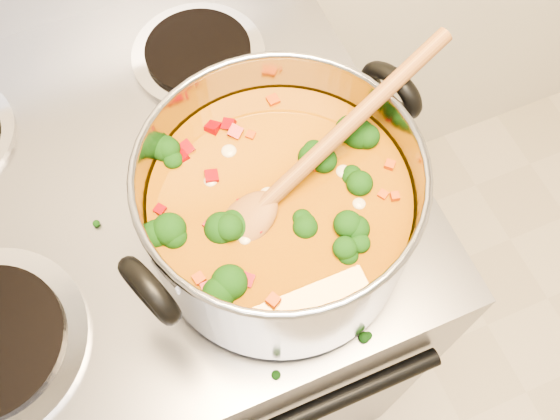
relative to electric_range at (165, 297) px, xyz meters
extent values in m
cube|color=gray|center=(0.00, 0.00, -0.01)|extent=(0.74, 0.64, 0.92)
cylinder|color=#A5A5AD|center=(0.18, -0.15, 0.46)|extent=(0.22, 0.22, 0.01)
cylinder|color=black|center=(0.18, -0.15, 0.46)|extent=(0.18, 0.18, 0.01)
cylinder|color=#A5A5AD|center=(0.18, 0.14, 0.46)|extent=(0.18, 0.18, 0.01)
cylinder|color=black|center=(0.18, 0.14, 0.46)|extent=(0.15, 0.15, 0.01)
cylinder|color=#97989F|center=(0.17, -0.16, 0.55)|extent=(0.29, 0.29, 0.15)
torus|color=#97989F|center=(0.17, -0.16, 0.62)|extent=(0.29, 0.29, 0.01)
cylinder|color=#87570C|center=(0.17, -0.16, 0.52)|extent=(0.27, 0.27, 0.11)
torus|color=black|center=(0.02, -0.22, 0.60)|extent=(0.05, 0.08, 0.08)
torus|color=black|center=(0.32, -0.10, 0.60)|extent=(0.05, 0.08, 0.08)
ellipsoid|color=black|center=(0.18, -0.13, 0.58)|extent=(0.04, 0.04, 0.03)
ellipsoid|color=black|center=(0.15, -0.13, 0.58)|extent=(0.04, 0.04, 0.03)
ellipsoid|color=black|center=(0.15, -0.15, 0.58)|extent=(0.04, 0.04, 0.03)
ellipsoid|color=black|center=(0.15, -0.20, 0.58)|extent=(0.04, 0.04, 0.03)
ellipsoid|color=black|center=(0.16, -0.11, 0.58)|extent=(0.04, 0.04, 0.03)
ellipsoid|color=black|center=(0.07, -0.16, 0.58)|extent=(0.04, 0.04, 0.03)
ellipsoid|color=black|center=(0.09, -0.23, 0.58)|extent=(0.04, 0.04, 0.03)
ellipsoid|color=black|center=(0.18, -0.24, 0.58)|extent=(0.04, 0.04, 0.03)
ellipsoid|color=black|center=(0.23, -0.12, 0.58)|extent=(0.04, 0.04, 0.03)
ellipsoid|color=black|center=(0.17, -0.04, 0.58)|extent=(0.04, 0.04, 0.03)
ellipsoid|color=#860407|center=(0.06, -0.17, 0.58)|extent=(0.01, 0.01, 0.01)
ellipsoid|color=#860407|center=(0.07, -0.22, 0.58)|extent=(0.01, 0.01, 0.01)
ellipsoid|color=#860407|center=(0.07, -0.19, 0.58)|extent=(0.01, 0.01, 0.01)
ellipsoid|color=#860407|center=(0.09, -0.21, 0.58)|extent=(0.01, 0.01, 0.01)
ellipsoid|color=#860407|center=(0.06, -0.12, 0.58)|extent=(0.01, 0.01, 0.01)
ellipsoid|color=#860407|center=(0.14, -0.19, 0.58)|extent=(0.01, 0.01, 0.01)
ellipsoid|color=#860407|center=(0.17, -0.26, 0.58)|extent=(0.01, 0.01, 0.01)
ellipsoid|color=#860407|center=(0.18, -0.23, 0.58)|extent=(0.01, 0.01, 0.01)
ellipsoid|color=#860407|center=(0.15, -0.23, 0.58)|extent=(0.01, 0.01, 0.01)
ellipsoid|color=#860407|center=(0.19, -0.07, 0.58)|extent=(0.01, 0.01, 0.01)
ellipsoid|color=#860407|center=(0.14, -0.14, 0.58)|extent=(0.01, 0.01, 0.01)
ellipsoid|color=#860407|center=(0.22, -0.22, 0.58)|extent=(0.01, 0.01, 0.01)
ellipsoid|color=#860407|center=(0.11, -0.16, 0.58)|extent=(0.01, 0.01, 0.01)
ellipsoid|color=#B23909|center=(0.21, -0.15, 0.58)|extent=(0.01, 0.01, 0.01)
ellipsoid|color=#B23909|center=(0.11, -0.25, 0.58)|extent=(0.01, 0.01, 0.01)
ellipsoid|color=#B23909|center=(0.25, -0.16, 0.58)|extent=(0.01, 0.01, 0.01)
ellipsoid|color=#B23909|center=(0.10, -0.08, 0.58)|extent=(0.01, 0.01, 0.01)
ellipsoid|color=#B23909|center=(0.17, -0.28, 0.58)|extent=(0.01, 0.01, 0.01)
ellipsoid|color=#B23909|center=(0.09, -0.17, 0.58)|extent=(0.01, 0.01, 0.01)
ellipsoid|color=#B23909|center=(0.09, -0.20, 0.58)|extent=(0.01, 0.01, 0.01)
ellipsoid|color=#B23909|center=(0.29, -0.15, 0.58)|extent=(0.01, 0.01, 0.01)
ellipsoid|color=#D0B98F|center=(0.21, -0.15, 0.58)|extent=(0.02, 0.02, 0.01)
ellipsoid|color=#D0B98F|center=(0.20, -0.18, 0.58)|extent=(0.02, 0.02, 0.01)
ellipsoid|color=#D0B98F|center=(0.16, -0.24, 0.58)|extent=(0.02, 0.02, 0.01)
ellipsoid|color=#D0B98F|center=(0.27, -0.09, 0.58)|extent=(0.02, 0.02, 0.01)
ellipsoid|color=#D0B98F|center=(0.29, -0.16, 0.58)|extent=(0.02, 0.02, 0.01)
ellipsoid|color=#D0B98F|center=(0.20, -0.15, 0.58)|extent=(0.02, 0.02, 0.01)
ellipsoid|color=brown|center=(0.13, -0.17, 0.57)|extent=(0.09, 0.07, 0.04)
cylinder|color=brown|center=(0.25, -0.13, 0.61)|extent=(0.26, 0.10, 0.10)
ellipsoid|color=black|center=(-0.02, -0.18, 0.46)|extent=(0.01, 0.01, 0.01)
ellipsoid|color=black|center=(0.35, -0.24, 0.46)|extent=(0.01, 0.01, 0.01)
ellipsoid|color=black|center=(0.35, -0.12, 0.46)|extent=(0.01, 0.01, 0.01)
ellipsoid|color=black|center=(-0.03, -0.29, 0.46)|extent=(0.01, 0.01, 0.01)
camera|label=1|loc=(0.06, -0.43, 1.14)|focal=40.00mm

